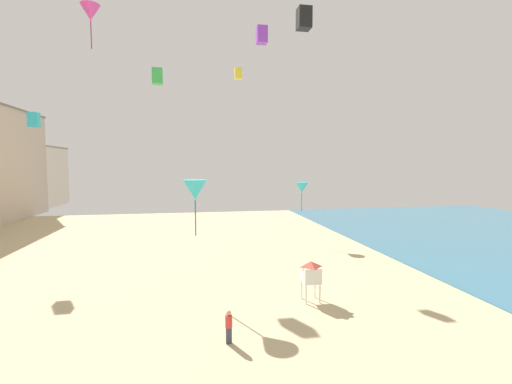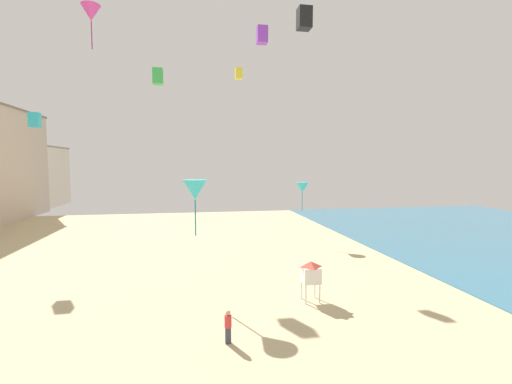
# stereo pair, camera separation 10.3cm
# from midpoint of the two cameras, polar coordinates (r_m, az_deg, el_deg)

# --- Properties ---
(boardwalk_hotel_distant) EXTENTS (10.83, 13.64, 12.43)m
(boardwalk_hotel_distant) POSITION_cam_midpoint_polar(r_m,az_deg,el_deg) (87.43, -32.48, 2.12)
(boardwalk_hotel_distant) COLOR silver
(boardwalk_hotel_distant) RESTS_ON ground
(kite_flyer) EXTENTS (0.34, 0.34, 1.64)m
(kite_flyer) POSITION_cam_midpoint_polar(r_m,az_deg,el_deg) (18.37, -4.55, -20.45)
(kite_flyer) COLOR #383D4C
(kite_flyer) RESTS_ON ground
(lifeguard_stand) EXTENTS (1.10, 1.10, 2.55)m
(lifeguard_stand) POSITION_cam_midpoint_polar(r_m,az_deg,el_deg) (23.31, 8.64, -12.61)
(lifeguard_stand) COLOR white
(lifeguard_stand) RESTS_ON ground
(kite_magenta_delta) EXTENTS (1.56, 1.56, 3.55)m
(kite_magenta_delta) POSITION_cam_midpoint_polar(r_m,az_deg,el_deg) (35.50, -25.08, 24.58)
(kite_magenta_delta) COLOR #DB3D9E
(kite_purple_box) EXTENTS (0.89, 0.89, 1.40)m
(kite_purple_box) POSITION_cam_midpoint_polar(r_m,az_deg,el_deg) (33.17, 0.83, 23.84)
(kite_purple_box) COLOR purple
(kite_cyan_delta) EXTENTS (1.40, 1.40, 3.19)m
(kite_cyan_delta) POSITION_cam_midpoint_polar(r_m,az_deg,el_deg) (39.77, 7.26, 0.70)
(kite_cyan_delta) COLOR #2DB7CC
(kite_cyan_box) EXTENTS (0.85, 0.85, 1.34)m
(kite_cyan_box) POSITION_cam_midpoint_polar(r_m,az_deg,el_deg) (39.05, -32.09, 9.77)
(kite_cyan_box) COLOR #2DB7CC
(kite_green_box) EXTENTS (0.93, 0.93, 1.47)m
(kite_green_box) POSITION_cam_midpoint_polar(r_m,az_deg,el_deg) (36.53, -15.60, 17.41)
(kite_green_box) COLOR green
(kite_yellow_box) EXTENTS (0.69, 0.69, 1.09)m
(kite_yellow_box) POSITION_cam_midpoint_polar(r_m,az_deg,el_deg) (37.76, -2.94, 18.44)
(kite_yellow_box) COLOR yellow
(kite_cyan_delta_2) EXTENTS (1.63, 1.63, 3.71)m
(kite_cyan_delta_2) POSITION_cam_midpoint_polar(r_m,az_deg,el_deg) (23.70, -9.84, 0.30)
(kite_cyan_delta_2) COLOR #2DB7CC
(kite_black_box) EXTENTS (1.09, 1.09, 1.72)m
(kite_black_box) POSITION_cam_midpoint_polar(r_m,az_deg,el_deg) (32.67, 7.60, 25.83)
(kite_black_box) COLOR black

